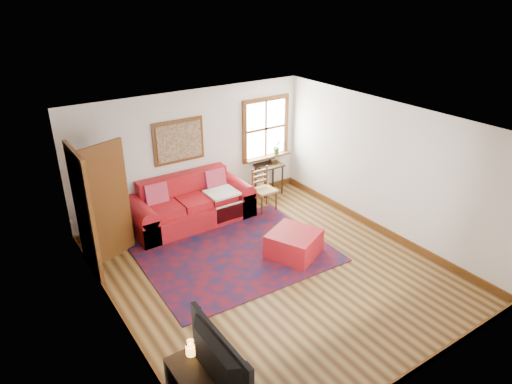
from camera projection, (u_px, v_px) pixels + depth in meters
ground at (273, 271)px, 7.54m from camera, size 5.50×5.50×0.00m
room_envelope at (274, 179)px, 6.85m from camera, size 5.04×5.54×2.52m
window at (267, 135)px, 9.92m from camera, size 1.18×0.20×1.38m
doorway at (97, 206)px, 7.31m from camera, size 0.89×1.08×2.14m
framed_artwork at (179, 141)px, 8.78m from camera, size 1.05×0.07×0.85m
persian_rug at (236, 253)px, 8.01m from camera, size 3.22×2.61×0.02m
red_leather_sofa at (191, 207)px, 8.96m from camera, size 2.39×0.99×0.93m
red_ottoman at (294, 244)px, 7.88m from camera, size 1.04×1.04×0.45m
side_table at (269, 170)px, 10.07m from camera, size 0.57×0.43×0.69m
ladder_back_chair at (263, 188)px, 9.39m from camera, size 0.43×0.41×0.90m
television at (210, 363)px, 4.52m from camera, size 0.15×1.15×0.66m
candle_hurricane at (191, 349)px, 5.03m from camera, size 0.12×0.12×0.18m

